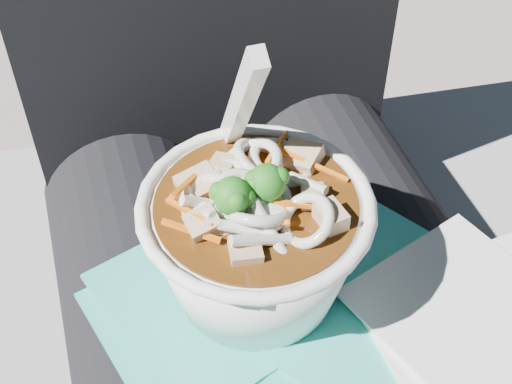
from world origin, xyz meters
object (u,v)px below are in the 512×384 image
object	(u,v)px
person_body	(264,252)
lap	(299,364)
plastic_bag	(291,357)
udon_bowl	(255,234)
stone_ledge	(248,382)

from	to	relation	value
person_body	lap	bearing A→B (deg)	-90.00
plastic_bag	udon_bowl	xyz separation A→B (m)	(-0.01, 0.06, 0.06)
lap	person_body	xyz separation A→B (m)	(0.00, 0.09, 0.03)
udon_bowl	lap	bearing A→B (deg)	-37.97
person_body	udon_bowl	size ratio (longest dim) A/B	4.87
lap	udon_bowl	world-z (taller)	udon_bowl
plastic_bag	udon_bowl	distance (m)	0.09
plastic_bag	udon_bowl	world-z (taller)	udon_bowl
stone_ledge	lap	size ratio (longest dim) A/B	2.08
stone_ledge	plastic_bag	world-z (taller)	plastic_bag
lap	person_body	distance (m)	0.10
lap	person_body	size ratio (longest dim) A/B	0.49
person_body	plastic_bag	distance (m)	0.14
person_body	udon_bowl	distance (m)	0.13
stone_ledge	udon_bowl	bearing A→B (deg)	-103.07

